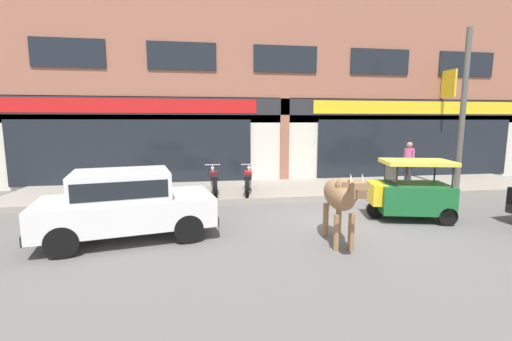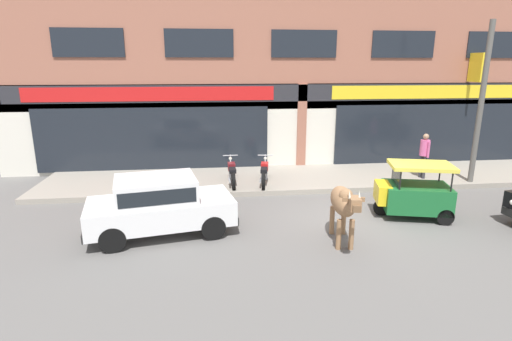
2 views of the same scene
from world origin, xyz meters
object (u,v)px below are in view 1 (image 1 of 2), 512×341
at_px(motorcycle_1, 248,181).
at_px(pedestrian, 409,160).
at_px(car_1, 126,201).
at_px(utility_pole, 463,111).
at_px(cow, 340,196).
at_px(auto_rickshaw, 410,194).
at_px(motorcycle_0, 214,182).

relative_size(motorcycle_1, pedestrian, 1.12).
bearing_deg(car_1, utility_pole, 15.91).
distance_m(motorcycle_1, pedestrian, 5.76).
xyz_separation_m(cow, auto_rickshaw, (2.48, 1.44, -0.35)).
bearing_deg(pedestrian, car_1, -158.00).
distance_m(car_1, utility_pole, 10.83).
relative_size(cow, auto_rickshaw, 1.01).
height_order(cow, motorcycle_1, cow).
height_order(auto_rickshaw, pedestrian, pedestrian).
relative_size(cow, motorcycle_0, 1.19).
bearing_deg(cow, utility_pole, 33.81).
height_order(motorcycle_1, pedestrian, pedestrian).
relative_size(car_1, motorcycle_0, 2.10).
relative_size(car_1, utility_pole, 0.71).
height_order(auto_rickshaw, motorcycle_0, auto_rickshaw).
bearing_deg(pedestrian, auto_rickshaw, -122.21).
xyz_separation_m(cow, motorcycle_1, (-1.26, 4.49, -0.45)).
bearing_deg(auto_rickshaw, pedestrian, 57.79).
xyz_separation_m(cow, car_1, (-4.33, 1.04, -0.19)).
relative_size(motorcycle_0, pedestrian, 1.13).
bearing_deg(cow, motorcycle_1, 105.64).
bearing_deg(motorcycle_0, motorcycle_1, -5.41).
bearing_deg(motorcycle_0, car_1, -119.06).
relative_size(cow, motorcycle_1, 1.19).
distance_m(auto_rickshaw, motorcycle_0, 5.77).
height_order(auto_rickshaw, motorcycle_1, auto_rickshaw).
xyz_separation_m(car_1, auto_rickshaw, (6.81, 0.40, -0.15)).
bearing_deg(utility_pole, auto_rickshaw, -143.68).
relative_size(auto_rickshaw, pedestrian, 1.34).
height_order(car_1, pedestrian, pedestrian).
bearing_deg(pedestrian, cow, -134.22).
relative_size(motorcycle_0, motorcycle_1, 1.01).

